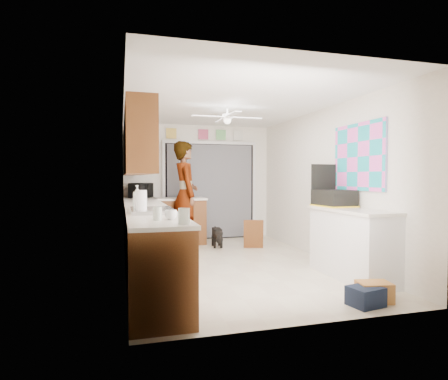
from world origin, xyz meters
TOP-DOWN VIEW (x-y plane):
  - floor at (0.00, 0.00)m, footprint 5.00×5.00m
  - ceiling at (0.00, 0.00)m, footprint 5.00×5.00m
  - wall_back at (0.00, 2.50)m, footprint 3.20×0.00m
  - wall_front at (0.00, -2.50)m, footprint 3.20×0.00m
  - wall_left at (-1.60, 0.00)m, footprint 0.00×5.00m
  - wall_right at (1.60, 0.00)m, footprint 0.00×5.00m
  - left_base_cabinets at (-1.30, 0.00)m, footprint 0.60×4.80m
  - left_countertop at (-1.29, 0.00)m, footprint 0.62×4.80m
  - upper_cabinets at (-1.44, 0.20)m, footprint 0.32×4.00m
  - sink_basin at (-1.29, -1.00)m, footprint 0.50×0.76m
  - faucet at (-1.48, -1.00)m, footprint 0.03×0.03m
  - peninsula_base at (-0.50, 2.00)m, footprint 1.00×0.60m
  - peninsula_top at (-0.50, 2.00)m, footprint 1.04×0.64m
  - back_opening_recess at (0.25, 2.47)m, footprint 2.00×0.06m
  - curtain_panel at (0.25, 2.43)m, footprint 1.90×0.03m
  - door_trim_left at (-0.77, 2.44)m, footprint 0.06×0.04m
  - door_trim_right at (1.27, 2.44)m, footprint 0.06×0.04m
  - door_trim_head at (0.25, 2.44)m, footprint 2.10×0.04m
  - header_frame_0 at (-0.60, 2.47)m, footprint 0.22×0.02m
  - header_frame_2 at (0.10, 2.47)m, footprint 0.22×0.02m
  - header_frame_3 at (0.50, 2.47)m, footprint 0.22×0.02m
  - header_frame_4 at (0.90, 2.47)m, footprint 0.22×0.02m
  - route66_sign at (-0.95, 2.47)m, footprint 0.22×0.02m
  - right_counter_base at (1.35, -1.20)m, footprint 0.50×1.40m
  - right_counter_top at (1.34, -1.20)m, footprint 0.54×1.44m
  - abstract_painting at (1.58, -1.00)m, footprint 0.03×1.15m
  - ceiling_fan at (0.00, 0.20)m, footprint 1.14×1.14m
  - microwave at (-1.25, 2.21)m, footprint 0.53×0.64m
  - soap_bottle at (-1.44, -0.48)m, footprint 0.16×0.16m
  - cup at (-1.17, -1.85)m, footprint 0.15×0.15m
  - jar_a at (-1.11, -2.25)m, footprint 0.12×0.12m
  - jar_b at (-1.31, -1.87)m, footprint 0.11×0.11m
  - paper_towel_roll at (-1.42, -1.14)m, footprint 0.14×0.14m
  - suitcase at (1.32, -0.80)m, footprint 0.46×0.59m
  - suitcase_rim at (1.32, -0.80)m, footprint 0.48×0.61m
  - suitcase_lid at (1.32, -0.51)m, footprint 0.42×0.06m
  - cardboard_box at (1.01, -2.11)m, footprint 0.39×0.32m
  - navy_crate at (0.84, -2.20)m, footprint 0.38×0.33m
  - cabinet_door_panel at (0.77, 1.09)m, footprint 0.40×0.25m
  - man at (-0.46, 1.55)m, footprint 0.52×0.76m
  - dog at (0.15, 1.45)m, footprint 0.27×0.54m

SIDE VIEW (x-z plane):
  - floor at x=0.00m, z-range 0.00..0.00m
  - navy_crate at x=0.84m, z-range 0.00..0.20m
  - cardboard_box at x=1.01m, z-range 0.00..0.22m
  - dog at x=0.15m, z-range 0.00..0.41m
  - cabinet_door_panel at x=0.77m, z-range 0.00..0.56m
  - left_base_cabinets at x=-1.30m, z-range 0.00..0.90m
  - peninsula_base at x=-0.50m, z-range 0.00..0.90m
  - right_counter_base at x=1.35m, z-range 0.00..0.90m
  - left_countertop at x=-1.29m, z-range 0.90..0.94m
  - peninsula_top at x=-0.50m, z-range 0.90..0.94m
  - right_counter_top at x=1.34m, z-range 0.90..0.94m
  - suitcase_rim at x=1.32m, z-range 0.94..0.96m
  - sink_basin at x=-1.29m, z-range 0.92..0.98m
  - cup at x=-1.17m, z-range 0.94..1.04m
  - jar_b at x=-1.31m, z-range 0.94..1.08m
  - jar_a at x=-1.11m, z-range 0.94..1.09m
  - man at x=-0.46m, z-range 0.00..2.05m
  - faucet at x=-1.48m, z-range 0.94..1.16m
  - back_opening_recess at x=0.25m, z-range 0.00..2.10m
  - door_trim_left at x=-0.77m, z-range 0.00..2.10m
  - door_trim_right at x=1.27m, z-range 0.00..2.10m
  - curtain_panel at x=0.25m, z-range 0.03..2.08m
  - suitcase at x=1.32m, z-range 0.94..1.18m
  - paper_towel_roll at x=-1.42m, z-range 0.94..1.21m
  - microwave at x=-1.25m, z-range 0.94..1.24m
  - soap_bottle at x=-1.44m, z-range 0.94..1.26m
  - wall_back at x=0.00m, z-range -0.35..2.85m
  - wall_front at x=0.00m, z-range -0.35..2.85m
  - wall_left at x=-1.60m, z-range -1.25..3.75m
  - wall_right at x=1.60m, z-range -1.25..3.75m
  - suitcase_lid at x=1.32m, z-range 1.06..1.56m
  - abstract_painting at x=1.58m, z-range 1.17..2.12m
  - upper_cabinets at x=-1.44m, z-range 1.40..2.20m
  - door_trim_head at x=0.25m, z-range 2.09..2.15m
  - header_frame_0 at x=-0.60m, z-range 2.19..2.41m
  - header_frame_2 at x=0.10m, z-range 2.19..2.41m
  - header_frame_3 at x=0.50m, z-range 2.19..2.41m
  - header_frame_4 at x=0.90m, z-range 2.19..2.41m
  - route66_sign at x=-0.95m, z-range 2.17..2.43m
  - ceiling_fan at x=0.00m, z-range 2.20..2.44m
  - ceiling at x=0.00m, z-range 2.50..2.50m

